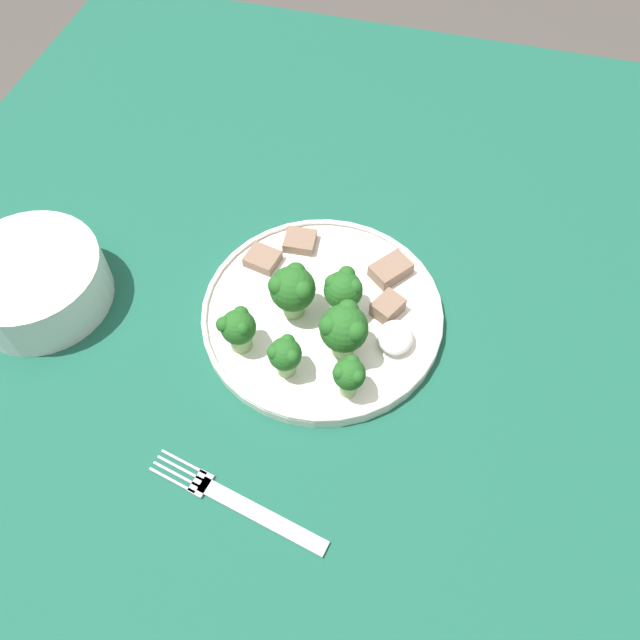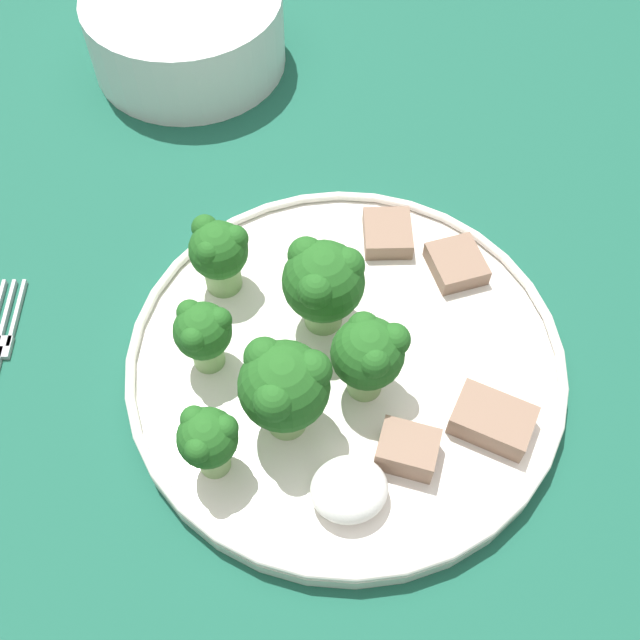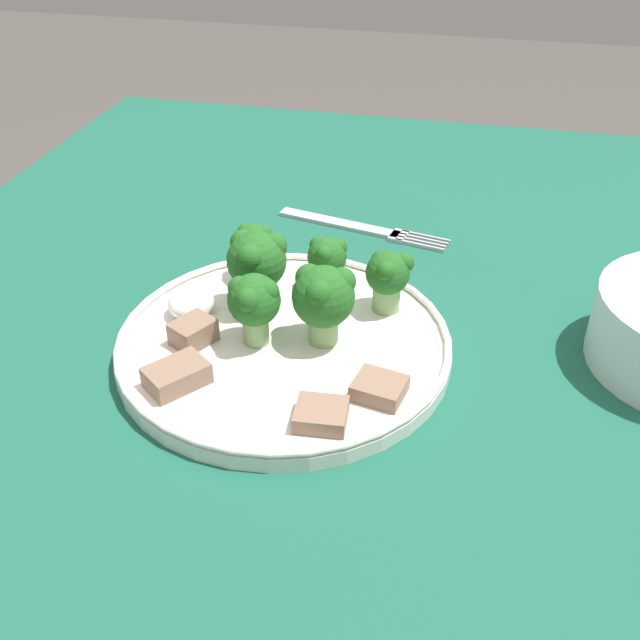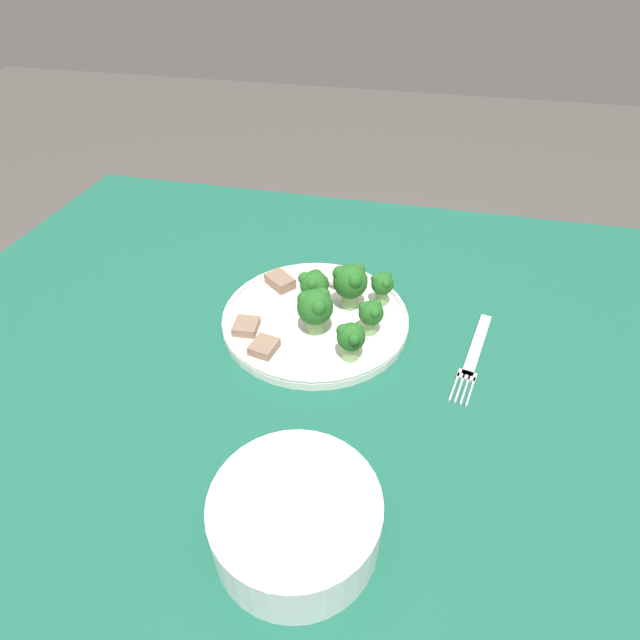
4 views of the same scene
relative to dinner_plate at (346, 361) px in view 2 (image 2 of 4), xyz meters
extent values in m
plane|color=#4C4742|center=(0.01, 0.07, -0.72)|extent=(8.00, 8.00, 0.00)
cube|color=#195642|center=(0.01, 0.07, -0.02)|extent=(1.15, 0.96, 0.03)
cylinder|color=brown|center=(0.52, 0.49, -0.38)|extent=(0.06, 0.06, 0.68)
cylinder|color=white|center=(0.00, 0.00, 0.00)|extent=(0.27, 0.27, 0.01)
torus|color=white|center=(0.00, 0.00, 0.01)|extent=(0.27, 0.27, 0.01)
cube|color=#B2B2B7|center=(-0.20, 0.09, -0.01)|extent=(0.01, 0.05, 0.00)
cube|color=#B2B2B7|center=(-0.21, 0.09, -0.01)|extent=(0.01, 0.05, 0.00)
cylinder|color=white|center=(-0.06, 0.31, 0.02)|extent=(0.16, 0.16, 0.06)
cylinder|color=white|center=(-0.06, 0.31, 0.02)|extent=(0.13, 0.13, 0.05)
cylinder|color=#7FA866|center=(-0.09, -0.05, 0.02)|extent=(0.02, 0.02, 0.02)
sphere|color=#215B1E|center=(-0.09, -0.05, 0.04)|extent=(0.03, 0.03, 0.03)
sphere|color=#215B1E|center=(-0.08, -0.05, 0.05)|extent=(0.01, 0.01, 0.01)
sphere|color=#215B1E|center=(-0.09, -0.04, 0.05)|extent=(0.01, 0.01, 0.01)
sphere|color=#215B1E|center=(-0.09, -0.06, 0.05)|extent=(0.01, 0.01, 0.01)
cylinder|color=#7FA866|center=(-0.04, -0.03, 0.02)|extent=(0.02, 0.02, 0.03)
sphere|color=#215B1E|center=(-0.04, -0.03, 0.05)|extent=(0.05, 0.05, 0.05)
sphere|color=#215B1E|center=(-0.03, -0.03, 0.06)|extent=(0.02, 0.02, 0.02)
sphere|color=#215B1E|center=(-0.05, -0.02, 0.06)|extent=(0.02, 0.02, 0.02)
sphere|color=#215B1E|center=(-0.05, -0.05, 0.06)|extent=(0.02, 0.02, 0.02)
cylinder|color=#7FA866|center=(-0.01, 0.03, 0.02)|extent=(0.02, 0.02, 0.02)
sphere|color=#215B1E|center=(-0.01, 0.03, 0.04)|extent=(0.05, 0.05, 0.05)
sphere|color=#215B1E|center=(0.01, 0.03, 0.06)|extent=(0.02, 0.02, 0.02)
sphere|color=#215B1E|center=(-0.01, 0.04, 0.06)|extent=(0.02, 0.02, 0.02)
sphere|color=#215B1E|center=(-0.01, 0.02, 0.06)|extent=(0.02, 0.02, 0.02)
cylinder|color=#7FA866|center=(-0.08, 0.02, 0.01)|extent=(0.02, 0.02, 0.02)
sphere|color=#215B1E|center=(-0.08, 0.02, 0.04)|extent=(0.03, 0.03, 0.03)
sphere|color=#215B1E|center=(-0.07, 0.02, 0.04)|extent=(0.02, 0.02, 0.02)
sphere|color=#215B1E|center=(-0.09, 0.03, 0.04)|extent=(0.02, 0.02, 0.02)
sphere|color=#215B1E|center=(-0.09, 0.01, 0.04)|extent=(0.02, 0.02, 0.02)
cylinder|color=#7FA866|center=(0.01, -0.02, 0.02)|extent=(0.02, 0.02, 0.02)
sphere|color=#215B1E|center=(0.01, -0.02, 0.04)|extent=(0.04, 0.04, 0.04)
sphere|color=#215B1E|center=(0.02, -0.02, 0.05)|extent=(0.02, 0.02, 0.02)
sphere|color=#215B1E|center=(0.00, -0.01, 0.05)|extent=(0.02, 0.02, 0.02)
sphere|color=#215B1E|center=(0.00, -0.03, 0.05)|extent=(0.02, 0.02, 0.02)
cylinder|color=#7FA866|center=(-0.06, 0.07, 0.01)|extent=(0.02, 0.02, 0.02)
sphere|color=#215B1E|center=(-0.06, 0.07, 0.04)|extent=(0.04, 0.04, 0.04)
sphere|color=#215B1E|center=(-0.05, 0.07, 0.05)|extent=(0.02, 0.02, 0.02)
sphere|color=#215B1E|center=(-0.07, 0.08, 0.05)|extent=(0.02, 0.02, 0.02)
sphere|color=#215B1E|center=(-0.07, 0.07, 0.05)|extent=(0.02, 0.02, 0.02)
cube|color=#846651|center=(0.02, -0.07, 0.01)|extent=(0.04, 0.04, 0.02)
cube|color=#846651|center=(0.09, 0.05, 0.01)|extent=(0.04, 0.04, 0.01)
cube|color=#846651|center=(0.07, -0.06, 0.01)|extent=(0.05, 0.05, 0.02)
cube|color=#846651|center=(0.05, 0.08, 0.01)|extent=(0.04, 0.04, 0.01)
ellipsoid|color=white|center=(-0.02, -0.08, 0.01)|extent=(0.04, 0.04, 0.02)
camera|label=1|loc=(-0.37, -0.10, 0.57)|focal=35.00mm
camera|label=2|loc=(-0.06, -0.22, 0.40)|focal=42.00mm
camera|label=3|loc=(0.46, 0.14, 0.36)|focal=42.00mm
camera|label=4|loc=(-0.13, 0.54, 0.45)|focal=28.00mm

